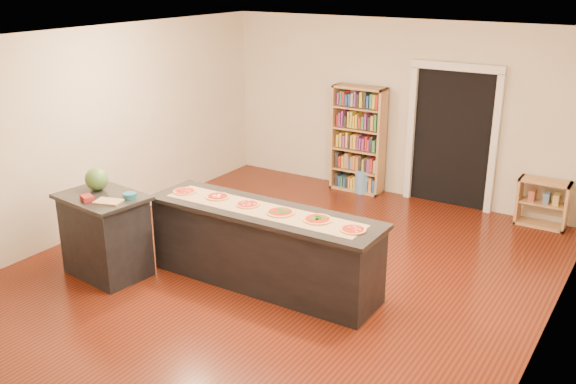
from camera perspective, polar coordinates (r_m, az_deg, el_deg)
The scene contains 18 objects.
room at distance 7.35m, azimuth -0.83°, elevation 2.50°, with size 6.00×7.00×2.80m.
doorway at distance 10.08m, azimuth 14.42°, elevation 5.41°, with size 1.40×0.09×2.21m.
kitchen_island at distance 7.43m, azimuth -2.17°, elevation -4.93°, with size 2.85×0.77×0.94m.
side_counter at distance 7.97m, azimuth -15.90°, elevation -3.68°, with size 1.02×0.75×1.01m.
bookshelf at distance 10.54m, azimuth 6.26°, elevation 4.65°, with size 0.87×0.31×1.74m, color tan.
low_shelf at distance 9.85m, azimuth 21.69°, elevation -0.92°, with size 0.69×0.30×0.69m, color tan.
waste_bin at distance 10.64m, azimuth 6.65°, elevation 0.94°, with size 0.26×0.26×0.38m, color #5B8ECC.
kraft_paper at distance 7.24m, azimuth -2.30°, elevation -1.59°, with size 2.48×0.45×0.00m, color olive.
watermelon at distance 7.96m, azimuth -16.66°, elevation 1.11°, with size 0.27×0.27×0.27m, color #144214.
cutting_board at distance 7.55m, azimuth -15.68°, elevation -0.82°, with size 0.30×0.20×0.02m, color tan.
package_red at distance 7.67m, azimuth -17.43°, elevation -0.52°, with size 0.16×0.12×0.06m, color maroon.
package_teal at distance 7.62m, azimuth -13.90°, elevation -0.32°, with size 0.16×0.16×0.06m, color #195966.
pizza_a at distance 7.89m, azimuth -9.17°, elevation 0.07°, with size 0.27×0.27×0.02m.
pizza_b at distance 7.66m, azimuth -6.29°, elevation -0.40°, with size 0.28×0.28×0.02m.
pizza_c at distance 7.38m, azimuth -3.62°, elevation -1.10°, with size 0.27×0.27×0.02m.
pizza_d at distance 7.14m, azimuth -0.69°, elevation -1.80°, with size 0.32×0.32×0.02m.
pizza_e at distance 6.94m, azimuth 2.63°, elevation -2.44°, with size 0.32×0.32×0.02m.
pizza_f at distance 6.71m, azimuth 5.80°, elevation -3.34°, with size 0.27×0.27×0.02m.
Camera 1 is at (3.83, -5.89, 3.54)m, focal length 40.00 mm.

